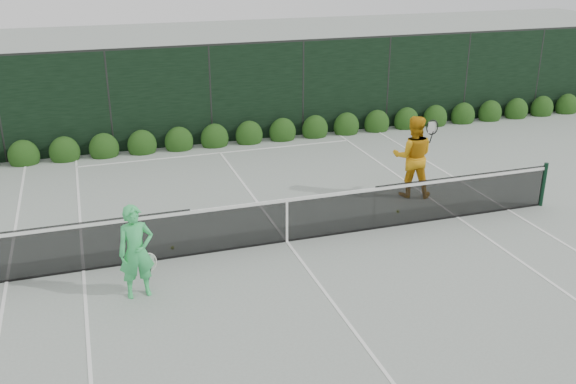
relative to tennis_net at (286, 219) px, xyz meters
name	(u,v)px	position (x,y,z in m)	size (l,w,h in m)	color
ground	(287,242)	(0.02, 0.00, -0.53)	(80.00, 80.00, 0.00)	gray
tennis_net	(286,219)	(0.00, 0.00, 0.00)	(12.90, 0.10, 1.07)	black
player_woman	(136,252)	(-3.15, -1.24, 0.33)	(0.68, 0.47, 1.72)	#3BCA67
player_man	(413,157)	(3.77, 1.55, 0.49)	(1.21, 1.09, 2.03)	orange
court_lines	(287,241)	(0.02, 0.00, -0.53)	(11.03, 23.83, 0.01)	white
windscreen_fence	(338,227)	(0.02, -2.71, 0.98)	(32.00, 21.07, 3.06)	black
hedge_row	(215,139)	(0.02, 7.15, -0.30)	(31.66, 0.65, 0.94)	#10340E
tennis_balls	(249,239)	(-0.71, 0.30, -0.50)	(5.82, 0.92, 0.07)	#C3D72F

